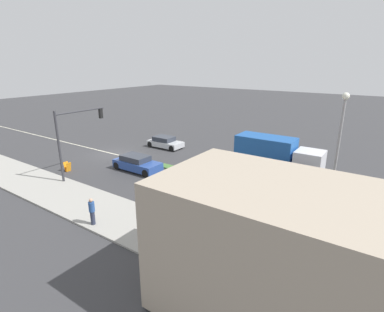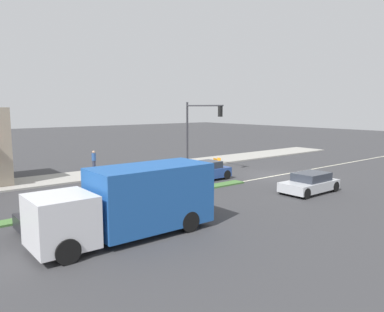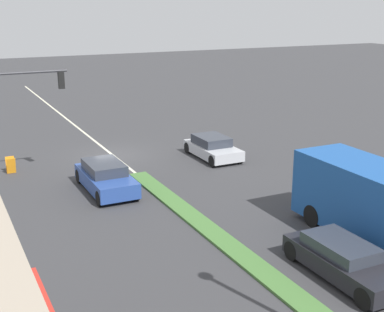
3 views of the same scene
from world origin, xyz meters
name	(u,v)px [view 3 (image 3 of 3)]	position (x,y,z in m)	size (l,w,h in m)	color
ground_plane	(306,307)	(0.00, 18.00, 0.00)	(160.00, 160.00, 0.00)	#38383A
lane_marking_center	(113,155)	(0.00, 0.00, 0.00)	(0.16, 60.00, 0.01)	beige
traffic_signal_main	(4,106)	(6.12, 2.81, 3.90)	(4.59, 0.34, 5.60)	#333338
warning_aframe_sign	(11,165)	(5.83, 0.82, 0.43)	(0.45, 0.53, 0.84)	orange
delivery_truck	(376,205)	(-5.00, 15.53, 1.47)	(2.44, 7.50, 2.87)	silver
sedan_silver	(213,148)	(-5.00, 2.95, 0.60)	(1.90, 3.95, 1.25)	#B7BABF
sedan_dark	(343,260)	(-2.20, 17.06, 0.60)	(1.74, 4.37, 1.20)	black
coupe_blue	(106,177)	(2.20, 5.68, 0.66)	(1.89, 4.39, 1.37)	#284793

